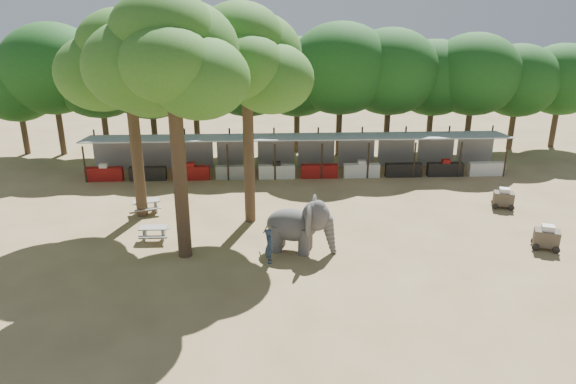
{
  "coord_description": "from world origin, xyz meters",
  "views": [
    {
      "loc": [
        -2.15,
        -22.01,
        12.21
      ],
      "look_at": [
        -1.0,
        5.0,
        2.0
      ],
      "focal_mm": 35.0,
      "sensor_mm": 36.0,
      "label": 1
    }
  ],
  "objects_px": {
    "yard_tree_left": "(126,65)",
    "yard_tree_center": "(169,57)",
    "handler": "(269,246)",
    "elephant": "(300,225)",
    "picnic_table_far": "(147,205)",
    "yard_tree_back": "(244,60)",
    "cart_back": "(504,198)",
    "picnic_table_near": "(154,231)",
    "cart_front": "(547,237)"
  },
  "relations": [
    {
      "from": "cart_front",
      "to": "cart_back",
      "type": "bearing_deg",
      "value": 110.0
    },
    {
      "from": "picnic_table_near",
      "to": "yard_tree_left",
      "type": "bearing_deg",
      "value": 112.09
    },
    {
      "from": "yard_tree_left",
      "to": "elephant",
      "type": "relative_size",
      "value": 3.09
    },
    {
      "from": "yard_tree_left",
      "to": "cart_back",
      "type": "xyz_separation_m",
      "value": [
        20.56,
        0.05,
        -7.62
      ]
    },
    {
      "from": "yard_tree_center",
      "to": "cart_back",
      "type": "relative_size",
      "value": 8.73
    },
    {
      "from": "cart_back",
      "to": "handler",
      "type": "bearing_deg",
      "value": -138.97
    },
    {
      "from": "yard_tree_center",
      "to": "yard_tree_back",
      "type": "bearing_deg",
      "value": 53.14
    },
    {
      "from": "elephant",
      "to": "cart_front",
      "type": "distance_m",
      "value": 11.93
    },
    {
      "from": "elephant",
      "to": "picnic_table_near",
      "type": "xyz_separation_m",
      "value": [
        -7.24,
        1.47,
        -0.87
      ]
    },
    {
      "from": "picnic_table_far",
      "to": "cart_back",
      "type": "xyz_separation_m",
      "value": [
        20.25,
        -0.12,
        0.11
      ]
    },
    {
      "from": "yard_tree_left",
      "to": "picnic_table_near",
      "type": "relative_size",
      "value": 7.93
    },
    {
      "from": "yard_tree_center",
      "to": "handler",
      "type": "xyz_separation_m",
      "value": [
        4.11,
        -1.05,
        -8.37
      ]
    },
    {
      "from": "elephant",
      "to": "yard_tree_back",
      "type": "bearing_deg",
      "value": 139.05
    },
    {
      "from": "handler",
      "to": "cart_front",
      "type": "xyz_separation_m",
      "value": [
        13.39,
        0.83,
        -0.23
      ]
    },
    {
      "from": "elephant",
      "to": "picnic_table_far",
      "type": "xyz_separation_m",
      "value": [
        -8.29,
        5.03,
        -0.85
      ]
    },
    {
      "from": "yard_tree_left",
      "to": "cart_front",
      "type": "bearing_deg",
      "value": -14.31
    },
    {
      "from": "elephant",
      "to": "picnic_table_far",
      "type": "relative_size",
      "value": 2.0
    },
    {
      "from": "yard_tree_back",
      "to": "handler",
      "type": "relative_size",
      "value": 6.77
    },
    {
      "from": "cart_front",
      "to": "picnic_table_near",
      "type": "bearing_deg",
      "value": -164.88
    },
    {
      "from": "cart_front",
      "to": "yard_tree_back",
      "type": "bearing_deg",
      "value": -175.62
    },
    {
      "from": "elephant",
      "to": "yard_tree_center",
      "type": "bearing_deg",
      "value": -163.47
    },
    {
      "from": "cart_front",
      "to": "elephant",
      "type": "bearing_deg",
      "value": -161.19
    },
    {
      "from": "picnic_table_far",
      "to": "cart_back",
      "type": "bearing_deg",
      "value": -18.86
    },
    {
      "from": "yard_tree_left",
      "to": "yard_tree_back",
      "type": "height_order",
      "value": "yard_tree_back"
    },
    {
      "from": "yard_tree_left",
      "to": "handler",
      "type": "bearing_deg",
      "value": -40.42
    },
    {
      "from": "picnic_table_near",
      "to": "handler",
      "type": "bearing_deg",
      "value": -24.72
    },
    {
      "from": "yard_tree_left",
      "to": "yard_tree_center",
      "type": "distance_m",
      "value": 5.92
    },
    {
      "from": "yard_tree_center",
      "to": "cart_front",
      "type": "distance_m",
      "value": 19.5
    },
    {
      "from": "yard_tree_back",
      "to": "elephant",
      "type": "relative_size",
      "value": 3.19
    },
    {
      "from": "yard_tree_center",
      "to": "yard_tree_back",
      "type": "distance_m",
      "value": 5.04
    },
    {
      "from": "elephant",
      "to": "picnic_table_near",
      "type": "bearing_deg",
      "value": -176.47
    },
    {
      "from": "yard_tree_left",
      "to": "picnic_table_far",
      "type": "distance_m",
      "value": 7.74
    },
    {
      "from": "elephant",
      "to": "picnic_table_far",
      "type": "bearing_deg",
      "value": 163.75
    },
    {
      "from": "handler",
      "to": "picnic_table_far",
      "type": "relative_size",
      "value": 0.94
    },
    {
      "from": "yard_tree_left",
      "to": "yard_tree_center",
      "type": "bearing_deg",
      "value": -59.04
    },
    {
      "from": "yard_tree_left",
      "to": "picnic_table_far",
      "type": "xyz_separation_m",
      "value": [
        0.32,
        0.18,
        -7.73
      ]
    },
    {
      "from": "handler",
      "to": "picnic_table_near",
      "type": "bearing_deg",
      "value": 62.23
    },
    {
      "from": "yard_tree_center",
      "to": "cart_back",
      "type": "bearing_deg",
      "value": 16.06
    },
    {
      "from": "yard_tree_center",
      "to": "picnic_table_far",
      "type": "xyz_separation_m",
      "value": [
        -2.69,
        5.18,
        -8.74
      ]
    },
    {
      "from": "picnic_table_near",
      "to": "cart_front",
      "type": "bearing_deg",
      "value": -5.31
    },
    {
      "from": "elephant",
      "to": "cart_front",
      "type": "bearing_deg",
      "value": 13.16
    },
    {
      "from": "yard_tree_center",
      "to": "picnic_table_near",
      "type": "bearing_deg",
      "value": 135.41
    },
    {
      "from": "yard_tree_back",
      "to": "picnic_table_far",
      "type": "distance_m",
      "value": 9.94
    },
    {
      "from": "yard_tree_center",
      "to": "picnic_table_near",
      "type": "distance_m",
      "value": 9.05
    },
    {
      "from": "yard_tree_center",
      "to": "elephant",
      "type": "distance_m",
      "value": 9.67
    },
    {
      "from": "elephant",
      "to": "handler",
      "type": "height_order",
      "value": "elephant"
    },
    {
      "from": "handler",
      "to": "yard_tree_center",
      "type": "bearing_deg",
      "value": 72.77
    },
    {
      "from": "yard_tree_center",
      "to": "yard_tree_back",
      "type": "height_order",
      "value": "yard_tree_center"
    },
    {
      "from": "picnic_table_near",
      "to": "cart_front",
      "type": "xyz_separation_m",
      "value": [
        19.15,
        -1.85,
        0.16
      ]
    },
    {
      "from": "yard_tree_left",
      "to": "handler",
      "type": "relative_size",
      "value": 6.57
    }
  ]
}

